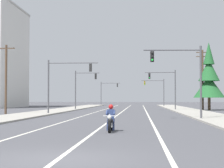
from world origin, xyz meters
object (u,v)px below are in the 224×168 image
object	(u,v)px
traffic_signal_near_left	(63,78)
utility_pole_left_near	(6,78)
traffic_signal_mid_left	(82,84)
traffic_signal_far_right	(157,88)
utility_pole_right_far	(203,78)
conifer_tree_right_verge_far	(209,79)
traffic_signal_mid_right	(166,84)
motorcycle_with_rider	(111,121)
traffic_signal_near_right	(184,71)
traffic_signal_far_left	(107,90)

from	to	relation	value
traffic_signal_near_left	utility_pole_left_near	size ratio (longest dim) A/B	0.77
traffic_signal_mid_left	traffic_signal_far_right	distance (m)	30.29
traffic_signal_near_left	utility_pole_right_far	distance (m)	25.77
conifer_tree_right_verge_far	traffic_signal_mid_right	bearing A→B (deg)	179.41
motorcycle_with_rider	traffic_signal_near_right	world-z (taller)	traffic_signal_near_right
traffic_signal_near_left	conifer_tree_right_verge_far	distance (m)	25.65
traffic_signal_near_left	traffic_signal_far_right	bearing A→B (deg)	74.14
traffic_signal_near_left	conifer_tree_right_verge_far	xyz separation A→B (m)	(19.35, 16.82, 0.64)
traffic_signal_mid_left	utility_pole_right_far	bearing A→B (deg)	1.61
traffic_signal_near_left	traffic_signal_far_right	xyz separation A→B (m)	(12.69, 44.65, -0.04)
motorcycle_with_rider	traffic_signal_mid_right	bearing A→B (deg)	81.89
motorcycle_with_rider	conifer_tree_right_verge_far	distance (m)	42.02
motorcycle_with_rider	traffic_signal_near_right	size ratio (longest dim) A/B	0.35
motorcycle_with_rider	traffic_signal_far_left	size ratio (longest dim) A/B	0.35
motorcycle_with_rider	traffic_signal_near_right	distance (m)	13.64
motorcycle_with_rider	conifer_tree_right_verge_far	xyz separation A→B (m)	(12.19, 39.99, 4.21)
traffic_signal_mid_right	traffic_signal_far_right	xyz separation A→B (m)	(-0.17, 27.76, 0.03)
traffic_signal_near_right	traffic_signal_far_right	xyz separation A→B (m)	(0.24, 55.75, 0.02)
motorcycle_with_rider	traffic_signal_far_right	size ratio (longest dim) A/B	0.35
traffic_signal_far_left	traffic_signal_near_right	bearing A→B (deg)	-79.91
traffic_signal_near_right	utility_pole_left_near	distance (m)	22.28
motorcycle_with_rider	traffic_signal_near_right	xyz separation A→B (m)	(5.29, 12.07, 3.51)
traffic_signal_near_right	utility_pole_left_near	xyz separation A→B (m)	(-19.19, 11.33, 0.11)
traffic_signal_far_left	traffic_signal_mid_left	bearing A→B (deg)	-90.64
traffic_signal_mid_left	conifer_tree_right_verge_far	bearing A→B (deg)	-1.41
traffic_signal_far_right	conifer_tree_right_verge_far	bearing A→B (deg)	-76.54
conifer_tree_right_verge_far	traffic_signal_far_left	bearing A→B (deg)	114.94
traffic_signal_mid_right	traffic_signal_far_right	distance (m)	27.76
traffic_signal_far_left	traffic_signal_far_right	bearing A→B (deg)	-47.12
traffic_signal_near_left	utility_pole_left_near	xyz separation A→B (m)	(-6.74, 0.23, 0.05)
traffic_signal_near_left	utility_pole_right_far	xyz separation A→B (m)	(18.57, 17.84, 0.90)
traffic_signal_near_left	conifer_tree_right_verge_far	bearing A→B (deg)	41.01
traffic_signal_mid_right	conifer_tree_right_verge_far	xyz separation A→B (m)	(6.49, -0.07, 0.71)
traffic_signal_near_right	traffic_signal_mid_left	bearing A→B (deg)	114.24
utility_pole_left_near	utility_pole_right_far	bearing A→B (deg)	34.83
traffic_signal_near_left	traffic_signal_far_left	world-z (taller)	same
traffic_signal_mid_left	conifer_tree_right_verge_far	distance (m)	19.72
utility_pole_left_near	conifer_tree_right_verge_far	world-z (taller)	conifer_tree_right_verge_far
traffic_signal_mid_right	traffic_signal_mid_left	size ratio (longest dim) A/B	1.00
motorcycle_with_rider	traffic_signal_near_left	size ratio (longest dim) A/B	0.35
traffic_signal_near_right	utility_pole_right_far	bearing A→B (deg)	78.06
traffic_signal_mid_left	utility_pole_right_far	size ratio (longest dim) A/B	0.66
traffic_signal_near_left	utility_pole_left_near	bearing A→B (deg)	178.04
traffic_signal_near_right	utility_pole_right_far	distance (m)	29.60
traffic_signal_near_left	traffic_signal_mid_left	distance (m)	17.31
utility_pole_right_far	traffic_signal_far_right	bearing A→B (deg)	102.37
traffic_signal_near_right	conifer_tree_right_verge_far	size ratio (longest dim) A/B	0.59
traffic_signal_near_right	traffic_signal_mid_left	distance (m)	31.15
utility_pole_right_far	motorcycle_with_rider	bearing A→B (deg)	-105.55
traffic_signal_far_right	utility_pole_left_near	bearing A→B (deg)	-113.63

